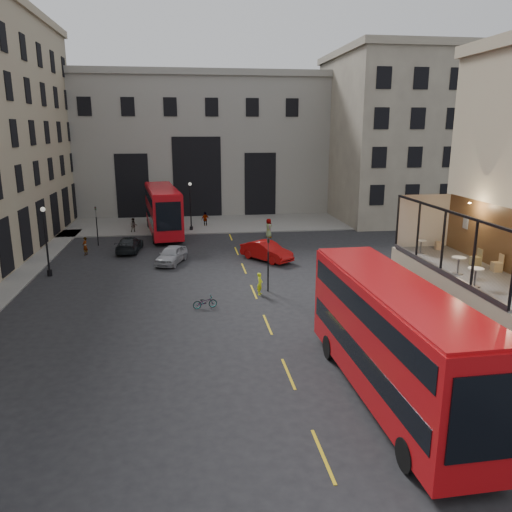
{
  "coord_description": "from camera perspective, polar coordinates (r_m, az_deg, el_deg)",
  "views": [
    {
      "loc": [
        -6.35,
        -20.51,
        10.97
      ],
      "look_at": [
        -2.08,
        10.31,
        3.0
      ],
      "focal_mm": 35.0,
      "sensor_mm": 36.0,
      "label": 1
    }
  ],
  "objects": [
    {
      "name": "cafe_table_mid",
      "position": [
        24.17,
        22.14,
        -0.73
      ],
      "size": [
        0.63,
        0.63,
        0.78
      ],
      "color": "beige",
      "rests_on": "cafe_floor"
    },
    {
      "name": "street_lamp_a",
      "position": [
        40.87,
        -22.81,
        1.12
      ],
      "size": [
        0.36,
        0.36,
        5.33
      ],
      "color": "black",
      "rests_on": "ground"
    },
    {
      "name": "cafe_chair_b",
      "position": [
        25.39,
        25.82,
        -1.05
      ],
      "size": [
        0.44,
        0.44,
        0.82
      ],
      "color": "tan",
      "rests_on": "cafe_floor"
    },
    {
      "name": "traffic_light_far",
      "position": [
        50.01,
        -17.77,
        3.84
      ],
      "size": [
        0.16,
        0.2,
        3.8
      ],
      "color": "black",
      "rests_on": "ground"
    },
    {
      "name": "cafe_chair_d",
      "position": [
        28.8,
        20.22,
        1.17
      ],
      "size": [
        0.46,
        0.46,
        0.78
      ],
      "color": "tan",
      "rests_on": "cafe_floor"
    },
    {
      "name": "host_frontage",
      "position": [
        25.73,
        22.82,
        -6.62
      ],
      "size": [
        3.0,
        11.0,
        4.5
      ],
      "primitive_type": "cube",
      "color": "tan",
      "rests_on": "ground"
    },
    {
      "name": "car_a",
      "position": [
        42.28,
        -9.64,
        0.14
      ],
      "size": [
        3.01,
        4.58,
        1.45
      ],
      "primitive_type": "imported",
      "rotation": [
        0.0,
        0.0,
        -0.33
      ],
      "color": "#9C9DA4",
      "rests_on": "ground"
    },
    {
      "name": "bicycle",
      "position": [
        31.59,
        -5.85,
        -5.25
      ],
      "size": [
        1.6,
        0.81,
        0.8
      ],
      "primitive_type": "imported",
      "rotation": [
        0.0,
        0.0,
        1.76
      ],
      "color": "gray",
      "rests_on": "ground"
    },
    {
      "name": "pedestrian_b",
      "position": [
        59.79,
        -9.99,
        4.36
      ],
      "size": [
        1.11,
        1.18,
        1.6
      ],
      "primitive_type": "imported",
      "rotation": [
        0.0,
        0.0,
        0.9
      ],
      "color": "gray",
      "rests_on": "ground"
    },
    {
      "name": "car_c",
      "position": [
        47.08,
        -14.27,
        1.29
      ],
      "size": [
        2.32,
        4.84,
        1.36
      ],
      "primitive_type": "imported",
      "rotation": [
        0.0,
        0.0,
        3.05
      ],
      "color": "black",
      "rests_on": "ground"
    },
    {
      "name": "pedestrian_e",
      "position": [
        46.9,
        -18.95,
        1.07
      ],
      "size": [
        0.57,
        0.69,
        1.63
      ],
      "primitive_type": "imported",
      "rotation": [
        0.0,
        0.0,
        4.36
      ],
      "color": "gray",
      "rests_on": "ground"
    },
    {
      "name": "building_right",
      "position": [
        65.98,
        16.09,
        13.33
      ],
      "size": [
        16.6,
        18.6,
        20.0
      ],
      "color": "#A39A83",
      "rests_on": "ground"
    },
    {
      "name": "pedestrian_d",
      "position": [
        51.63,
        1.45,
        3.21
      ],
      "size": [
        0.77,
        1.05,
        1.97
      ],
      "primitive_type": "imported",
      "rotation": [
        0.0,
        0.0,
        1.73
      ],
      "color": "gray",
      "rests_on": "ground"
    },
    {
      "name": "ground",
      "position": [
        24.11,
        8.49,
        -12.86
      ],
      "size": [
        140.0,
        140.0,
        0.0
      ],
      "primitive_type": "plane",
      "color": "black",
      "rests_on": "ground"
    },
    {
      "name": "car_b",
      "position": [
        42.61,
        1.21,
        0.57
      ],
      "size": [
        4.33,
        4.93,
        1.61
      ],
      "primitive_type": "imported",
      "rotation": [
        0.0,
        0.0,
        0.65
      ],
      "color": "#B10B0A",
      "rests_on": "ground"
    },
    {
      "name": "bus_near",
      "position": [
        21.22,
        15.32,
        -8.73
      ],
      "size": [
        3.2,
        12.69,
        5.04
      ],
      "color": "#AC0B10",
      "rests_on": "ground"
    },
    {
      "name": "pedestrian_a",
      "position": [
        55.35,
        -13.8,
        3.38
      ],
      "size": [
        0.92,
        0.79,
        1.64
      ],
      "primitive_type": "imported",
      "rotation": [
        0.0,
        0.0,
        0.23
      ],
      "color": "gray",
      "rests_on": "ground"
    },
    {
      "name": "bus_far",
      "position": [
        53.83,
        -10.62,
        5.4
      ],
      "size": [
        4.46,
        12.8,
        5.0
      ],
      "color": "#B00C13",
      "rests_on": "ground"
    },
    {
      "name": "cyclist",
      "position": [
        33.82,
        0.44,
        -3.19
      ],
      "size": [
        0.55,
        0.66,
        1.54
      ],
      "primitive_type": "imported",
      "rotation": [
        0.0,
        0.0,
        1.19
      ],
      "color": "#E2FB1A",
      "rests_on": "ground"
    },
    {
      "name": "street_lamp_b",
      "position": [
        55.18,
        -7.47,
        5.31
      ],
      "size": [
        0.36,
        0.36,
        5.33
      ],
      "color": "black",
      "rests_on": "ground"
    },
    {
      "name": "cafe_table_far",
      "position": [
        27.59,
        18.34,
        1.25
      ],
      "size": [
        0.55,
        0.55,
        0.69
      ],
      "color": "beige",
      "rests_on": "cafe_floor"
    },
    {
      "name": "cafe_table_near",
      "position": [
        22.54,
        23.79,
        -1.92
      ],
      "size": [
        0.63,
        0.63,
        0.79
      ],
      "color": "white",
      "rests_on": "cafe_floor"
    },
    {
      "name": "cafe_chair_c",
      "position": [
        26.04,
        23.82,
        -0.47
      ],
      "size": [
        0.42,
        0.42,
        0.83
      ],
      "color": "tan",
      "rests_on": "cafe_floor"
    },
    {
      "name": "gateway",
      "position": [
        68.53,
        -6.94,
        12.94
      ],
      "size": [
        35.0,
        10.6,
        18.0
      ],
      "color": "gray",
      "rests_on": "ground"
    },
    {
      "name": "cafe_floor",
      "position": [
        25.04,
        23.32,
        -1.69
      ],
      "size": [
        3.0,
        10.0,
        0.1
      ],
      "primitive_type": "cube",
      "color": "slate",
      "rests_on": "host_frontage"
    },
    {
      "name": "pedestrian_c",
      "position": [
        57.67,
        -5.81,
        4.18
      ],
      "size": [
        1.07,
        0.73,
        1.69
      ],
      "primitive_type": "imported",
      "rotation": [
        0.0,
        0.0,
        3.5
      ],
      "color": "gray",
      "rests_on": "ground"
    },
    {
      "name": "pavement_far",
      "position": [
        59.52,
        -7.44,
        3.69
      ],
      "size": [
        40.0,
        12.0,
        0.12
      ],
      "primitive_type": "cube",
      "color": "slate",
      "rests_on": "ground"
    },
    {
      "name": "traffic_light_near",
      "position": [
        34.04,
        1.4,
        -0.18
      ],
      "size": [
        0.16,
        0.2,
        3.8
      ],
      "color": "black",
      "rests_on": "ground"
    }
  ]
}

